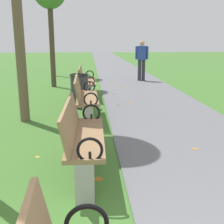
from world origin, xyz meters
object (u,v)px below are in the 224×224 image
(park_bench_2, at_px, (82,136))
(pedestrian_walking, at_px, (142,58))
(park_bench_3, at_px, (85,97))
(trash_bin, at_px, (80,91))
(park_bench_4, at_px, (86,81))

(park_bench_2, height_order, pedestrian_walking, pedestrian_walking)
(park_bench_3, distance_m, trash_bin, 1.22)
(park_bench_3, height_order, pedestrian_walking, pedestrian_walking)
(park_bench_2, height_order, park_bench_4, same)
(park_bench_3, distance_m, park_bench_4, 2.44)
(park_bench_2, distance_m, pedestrian_walking, 8.70)
(park_bench_3, xyz_separation_m, park_bench_4, (-0.00, 2.44, 0.00))
(park_bench_3, bearing_deg, trash_bin, 96.97)
(park_bench_3, bearing_deg, pedestrian_walking, 69.07)
(park_bench_4, xyz_separation_m, pedestrian_walking, (2.25, 3.43, 0.44))
(park_bench_4, distance_m, trash_bin, 1.25)
(trash_bin, bearing_deg, park_bench_2, -87.74)
(trash_bin, bearing_deg, park_bench_3, -83.03)
(park_bench_2, distance_m, trash_bin, 3.73)
(park_bench_3, height_order, trash_bin, park_bench_3)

